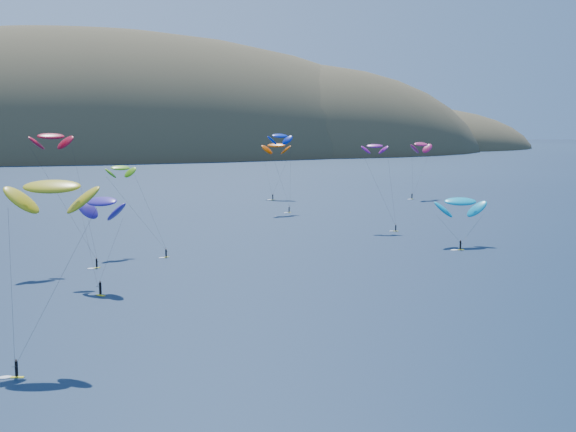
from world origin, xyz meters
The scene contains 10 objects.
island centered at (39.40, 562.36, -10.74)m, with size 730.00×300.00×210.00m.
kitesurfer_2 centered at (-31.43, 38.25, 18.93)m, with size 10.96×13.23×21.75m.
kitesurfer_3 centered at (-14.35, 105.66, 16.72)m, with size 11.10×13.34×18.60m.
kitesurfer_4 centered at (38.93, 162.46, 21.53)m, with size 9.14×9.43×23.89m.
kitesurfer_5 centered at (54.44, 90.58, 9.10)m, with size 11.51×10.49×12.15m.
kitesurfer_6 centered at (48.58, 120.13, 19.86)m, with size 6.78×10.45×21.66m.
kitesurfer_8 centered at (96.25, 182.96, 17.85)m, with size 11.70×9.00×20.60m.
kitesurfer_9 centered at (-28.06, 95.08, 23.33)m, with size 11.67×9.78×25.56m.
kitesurfer_10 centered at (-21.81, 74.44, 13.35)m, with size 9.23×14.92×16.06m.
kitesurfer_11 centered at (50.47, 199.26, 17.50)m, with size 10.43×13.58×20.25m.
Camera 1 is at (-36.70, -55.65, 26.67)m, focal length 50.00 mm.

